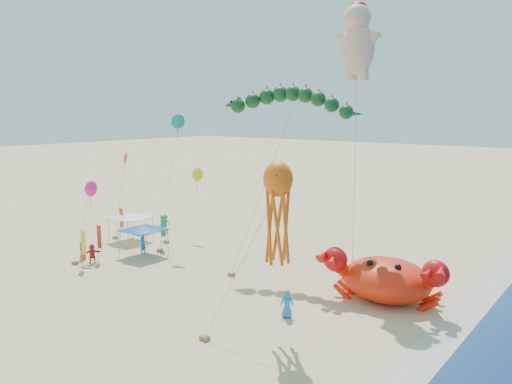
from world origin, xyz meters
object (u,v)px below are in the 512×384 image
crab_inflatable (386,278)px  canopy_blue (143,228)px  canopy_white (130,215)px  cherub_kite (358,39)px  octopus_kite (277,205)px  dragon_kite (289,106)px

crab_inflatable → canopy_blue: bearing=-171.7°
crab_inflatable → canopy_white: 25.64m
cherub_kite → crab_inflatable: bearing=-39.0°
cherub_kite → octopus_kite: cherub_kite is taller
octopus_kite → canopy_white: octopus_kite is taller
crab_inflatable → cherub_kite: (-4.35, 3.53, 15.71)m
octopus_kite → canopy_white: 24.54m
cherub_kite → octopus_kite: 15.47m
crab_inflatable → dragon_kite: (-9.45, 2.48, 11.10)m
dragon_kite → canopy_white: (-16.17, -2.96, -10.18)m
octopus_kite → canopy_blue: (-17.78, 5.15, -4.78)m
crab_inflatable → dragon_kite: dragon_kite is taller
cherub_kite → canopy_blue: 22.92m
crab_inflatable → octopus_kite: size_ratio=0.82×
crab_inflatable → canopy_blue: size_ratio=2.30×
dragon_kite → cherub_kite: (5.10, 1.04, 4.61)m
dragon_kite → canopy_blue: 16.07m
canopy_blue → canopy_white: 5.63m
octopus_kite → dragon_kite: bearing=121.9°
octopus_kite → canopy_blue: 19.12m
canopy_white → crab_inflatable: bearing=1.1°
dragon_kite → cherub_kite: 6.95m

